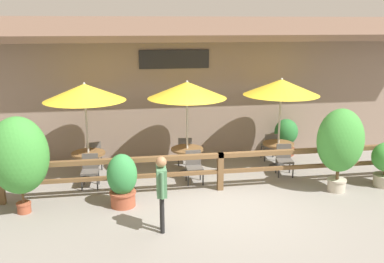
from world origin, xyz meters
The scene contains 20 objects.
ground_plane centered at (0.00, 0.00, 0.00)m, with size 60.00×60.00×0.00m, color gray.
building_facade centered at (0.00, 4.10, 2.17)m, with size 14.28×1.49×4.23m.
patio_railing centered at (0.00, 1.05, 0.70)m, with size 10.40×0.14×0.95m.
patio_umbrella_near centered at (-3.26, 2.46, 2.32)m, with size 2.11×2.11×2.57m.
dining_table_near centered at (-3.26, 2.46, 0.57)m, with size 0.89×0.89×0.71m.
chair_near_streetside centered at (-3.19, 1.81, 0.46)m, with size 0.44×0.44×0.84m.
chair_near_wallside centered at (-3.17, 3.11, 0.46)m, with size 0.51×0.51×0.84m.
patio_umbrella_middle centered at (-0.61, 2.39, 2.32)m, with size 2.11×2.11×2.57m.
dining_table_middle centered at (-0.61, 2.39, 0.57)m, with size 0.89×0.89×0.71m.
chair_middle_streetside centered at (-0.55, 1.66, 0.46)m, with size 0.42×0.42×0.84m.
chair_middle_wallside centered at (-0.56, 3.13, 0.46)m, with size 0.47×0.47×0.84m.
patio_umbrella_far centered at (2.04, 2.47, 2.32)m, with size 2.11×2.11×2.57m.
dining_table_far centered at (2.04, 2.47, 0.57)m, with size 0.89×0.89×0.71m.
chair_far_streetside centered at (1.97, 1.82, 0.46)m, with size 0.48×0.48×0.84m.
chair_far_wallside centered at (2.03, 3.13, 0.46)m, with size 0.44×0.44×0.84m.
potted_plant_entrance_palm centered at (-2.40, 0.46, 0.62)m, with size 0.67×0.61×1.23m.
potted_plant_broad_leaf centered at (-4.54, 0.47, 1.30)m, with size 1.26×1.13×2.15m.
potted_plant_tall_tropical centered at (2.82, 0.49, 1.25)m, with size 1.13×1.02×2.07m.
potted_plant_small_flowering centered at (2.70, 3.55, 0.64)m, with size 0.73×0.66×1.15m.
pedestrian centered at (-1.64, -0.90, 1.00)m, with size 0.21×0.55×1.56m.
Camera 1 is at (-2.37, -8.67, 4.03)m, focal length 40.00 mm.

